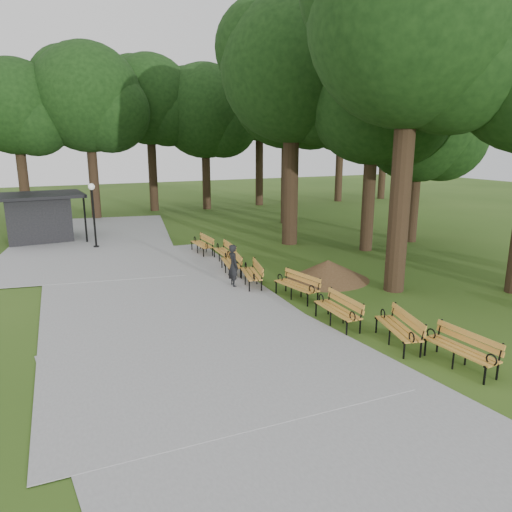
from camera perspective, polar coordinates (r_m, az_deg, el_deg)
name	(u,v)px	position (r m, az deg, el deg)	size (l,w,h in m)	color
ground	(305,312)	(14.85, 6.03, -6.77)	(100.00, 100.00, 0.00)	#2E4F16
path	(156,300)	(16.09, -12.03, -5.25)	(12.00, 38.00, 0.06)	gray
person	(234,266)	(17.08, -2.75, -1.19)	(0.58, 0.38, 1.58)	black
kiosk	(38,217)	(27.55, -24.95, 4.28)	(4.05, 3.52, 2.53)	black
lamp_post	(93,202)	(24.47, -19.23, 6.22)	(0.32, 0.32, 3.21)	black
dirt_mound	(328,270)	(18.10, 8.69, -1.74)	(2.82, 2.82, 0.81)	#47301C
bench_0	(460,350)	(12.18, 23.58, -10.40)	(1.90, 0.64, 0.88)	gold
bench_1	(398,329)	(12.91, 16.85, -8.44)	(1.90, 0.64, 0.88)	gold
bench_2	(337,310)	(13.85, 9.85, -6.50)	(1.90, 0.64, 0.88)	gold
bench_3	(296,286)	(15.91, 4.93, -3.66)	(1.90, 0.64, 0.88)	gold
bench_4	(251,274)	(17.28, -0.61, -2.19)	(1.90, 0.64, 0.88)	gold
bench_5	(231,263)	(18.85, -3.08, -0.86)	(1.90, 0.64, 0.88)	gold
bench_6	(224,252)	(20.70, -3.91, 0.46)	(1.90, 0.64, 0.88)	gold
bench_7	(202,244)	(22.37, -6.61, 1.40)	(1.90, 0.64, 0.88)	gold
lawn_tree_0	(413,22)	(17.17, 18.53, 25.34)	(6.68, 6.68, 12.23)	black
lawn_tree_1	(374,98)	(23.18, 14.17, 18.16)	(6.14, 6.14, 10.24)	black
lawn_tree_2	(292,70)	(24.25, 4.44, 21.55)	(6.95, 6.95, 12.04)	black
lawn_tree_4	(288,90)	(30.56, 3.95, 19.44)	(7.15, 7.15, 11.87)	black
lawn_tree_5	(420,123)	(25.89, 19.27, 14.98)	(5.91, 5.91, 9.06)	black
tree_backdrop	(231,101)	(37.95, -3.08, 18.35)	(37.02, 9.55, 16.50)	black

